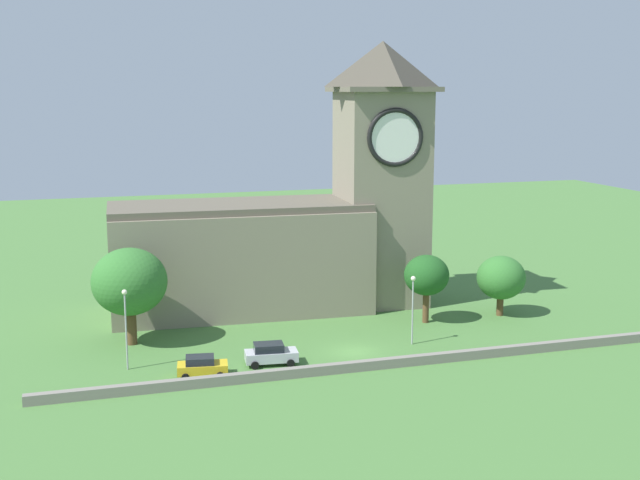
{
  "coord_description": "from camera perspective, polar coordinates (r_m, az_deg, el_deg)",
  "views": [
    {
      "loc": [
        -23.01,
        -65.13,
        22.75
      ],
      "look_at": [
        -1.24,
        6.24,
        9.0
      ],
      "focal_mm": 46.02,
      "sensor_mm": 36.0,
      "label": 1
    }
  ],
  "objects": [
    {
      "name": "car_silver",
      "position": [
        69.41,
        -3.46,
        -7.9
      ],
      "size": [
        4.56,
        2.66,
        1.83
      ],
      "color": "silver",
      "rests_on": "ground"
    },
    {
      "name": "car_yellow",
      "position": [
        67.28,
        -8.21,
        -8.67
      ],
      "size": [
        4.25,
        2.65,
        1.66
      ],
      "color": "gold",
      "rests_on": "ground"
    },
    {
      "name": "tree_by_tower",
      "position": [
        81.09,
        7.42,
        -2.47
      ],
      "size": [
        4.44,
        4.44,
        6.8
      ],
      "color": "brown",
      "rests_on": "ground"
    },
    {
      "name": "streetlamp_west_end",
      "position": [
        68.87,
        -13.38,
        -5.17
      ],
      "size": [
        0.44,
        0.44,
        6.78
      ],
      "color": "#9EA0A5",
      "rests_on": "ground"
    },
    {
      "name": "tree_riverside_west",
      "position": [
        85.11,
        12.48,
        -2.58
      ],
      "size": [
        4.92,
        4.92,
        6.17
      ],
      "color": "brown",
      "rests_on": "ground"
    },
    {
      "name": "quay_barrier",
      "position": [
        68.44,
        3.7,
        -8.64
      ],
      "size": [
        54.54,
        0.7,
        0.8
      ],
      "primitive_type": "cube",
      "color": "gray",
      "rests_on": "ground"
    },
    {
      "name": "tree_churchyard",
      "position": [
        75.29,
        -13.11,
        -2.86
      ],
      "size": [
        6.75,
        6.75,
        8.86
      ],
      "color": "brown",
      "rests_on": "ground"
    },
    {
      "name": "church",
      "position": [
        85.58,
        -1.56,
        1.23
      ],
      "size": [
        33.76,
        11.93,
        27.66
      ],
      "color": "gray",
      "rests_on": "ground"
    },
    {
      "name": "ground_plane",
      "position": [
        86.42,
        -0.91,
        -4.82
      ],
      "size": [
        200.0,
        200.0,
        0.0
      ],
      "primitive_type": "plane",
      "color": "#477538"
    },
    {
      "name": "streetlamp_west_mid",
      "position": [
        74.11,
        6.47,
        -4.05
      ],
      "size": [
        0.44,
        0.44,
        6.33
      ],
      "color": "#9EA0A5",
      "rests_on": "ground"
    }
  ]
}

